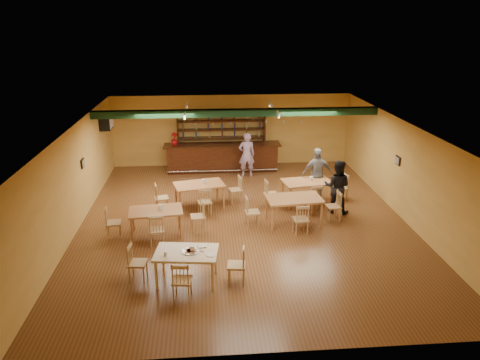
{
  "coord_description": "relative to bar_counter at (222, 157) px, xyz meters",
  "views": [
    {
      "loc": [
        -1.16,
        -12.99,
        5.93
      ],
      "look_at": [
        -0.07,
        0.6,
        1.15
      ],
      "focal_mm": 34.24,
      "sensor_mm": 36.0,
      "label": 1
    }
  ],
  "objects": [
    {
      "name": "dining_table_c",
      "position": [
        -2.18,
        -5.85,
        -0.18
      ],
      "size": [
        1.61,
        1.07,
        0.76
      ],
      "primitive_type": "cube",
      "rotation": [
        0.0,
        0.0,
        0.1
      ],
      "color": "#AE723D",
      "rests_on": "ground"
    },
    {
      "name": "bar_counter",
      "position": [
        0.0,
        0.0,
        0.0
      ],
      "size": [
        4.77,
        0.85,
        1.13
      ],
      "primitive_type": "cube",
      "color": "black",
      "rests_on": "ground"
    },
    {
      "name": "side_plate",
      "position": [
        -0.65,
        -8.7,
        0.22
      ],
      "size": [
        0.25,
        0.25,
        0.01
      ],
      "primitive_type": "cylinder",
      "rotation": [
        0.0,
        0.0,
        -0.12
      ],
      "color": "white",
      "rests_on": "near_table"
    },
    {
      "name": "pizza_tray",
      "position": [
        -1.12,
        -8.49,
        0.23
      ],
      "size": [
        0.5,
        0.5,
        0.01
      ],
      "primitive_type": "cylinder",
      "rotation": [
        0.0,
        0.0,
        -0.29
      ],
      "color": "silver",
      "rests_on": "near_table"
    },
    {
      "name": "napkin_stack",
      "position": [
        -0.86,
        -8.28,
        0.23
      ],
      "size": [
        0.23,
        0.19,
        0.03
      ],
      "primitive_type": "cube",
      "rotation": [
        0.0,
        0.0,
        0.2
      ],
      "color": "white",
      "rests_on": "near_table"
    },
    {
      "name": "picture_left",
      "position": [
        -4.54,
        -4.15,
        1.14
      ],
      "size": [
        0.04,
        0.34,
        0.28
      ],
      "primitive_type": "cube",
      "color": "black",
      "rests_on": "wall_left"
    },
    {
      "name": "track_rail_left",
      "position": [
        -1.37,
        -1.75,
        2.38
      ],
      "size": [
        0.05,
        2.5,
        0.05
      ],
      "primitive_type": "cube",
      "color": "white",
      "rests_on": "ceiling"
    },
    {
      "name": "track_rail_right",
      "position": [
        1.83,
        -1.75,
        2.38
      ],
      "size": [
        0.05,
        2.5,
        0.05
      ],
      "primitive_type": "cube",
      "color": "white",
      "rests_on": "ceiling"
    },
    {
      "name": "dining_table_b",
      "position": [
        2.69,
        -3.86,
        -0.16
      ],
      "size": [
        1.74,
        1.2,
        0.81
      ],
      "primitive_type": "cube",
      "rotation": [
        0.0,
        0.0,
        0.15
      ],
      "color": "#AE723D",
      "rests_on": "ground"
    },
    {
      "name": "poinsettia",
      "position": [
        -1.94,
        0.0,
        0.82
      ],
      "size": [
        0.36,
        0.36,
        0.51
      ],
      "primitive_type": "imported",
      "rotation": [
        0.0,
        0.0,
        0.35
      ],
      "color": "#A60F11",
      "rests_on": "bar_counter"
    },
    {
      "name": "ceiling_beam",
      "position": [
        0.43,
        -2.35,
        2.31
      ],
      "size": [
        10.0,
        0.3,
        0.25
      ],
      "primitive_type": "cube",
      "color": "black",
      "rests_on": "ceiling"
    },
    {
      "name": "back_bar_hutch",
      "position": [
        -0.0,
        0.63,
        0.57
      ],
      "size": [
        3.69,
        0.4,
        2.28
      ],
      "primitive_type": "cube",
      "color": "black",
      "rests_on": "ground"
    },
    {
      "name": "floor",
      "position": [
        0.43,
        -5.15,
        -0.56
      ],
      "size": [
        12.0,
        12.0,
        0.0
      ],
      "primitive_type": "plane",
      "color": "brown",
      "rests_on": "ground"
    },
    {
      "name": "patron_bar",
      "position": [
        0.93,
        -0.83,
        0.33
      ],
      "size": [
        0.67,
        0.45,
        1.79
      ],
      "primitive_type": "imported",
      "rotation": [
        0.0,
        0.0,
        3.18
      ],
      "color": "purple",
      "rests_on": "ground"
    },
    {
      "name": "dining_table_a",
      "position": [
        -0.94,
        -3.85,
        -0.16
      ],
      "size": [
        1.78,
        1.3,
        0.8
      ],
      "primitive_type": "cube",
      "rotation": [
        0.0,
        0.0,
        0.23
      ],
      "color": "#AE723D",
      "rests_on": "ground"
    },
    {
      "name": "picture_right",
      "position": [
        5.4,
        -4.65,
        1.14
      ],
      "size": [
        0.04,
        0.34,
        0.28
      ],
      "primitive_type": "cube",
      "color": "black",
      "rests_on": "wall_right"
    },
    {
      "name": "patron_right_b",
      "position": [
        3.14,
        -3.4,
        0.34
      ],
      "size": [
        1.09,
        0.51,
        1.81
      ],
      "primitive_type": "imported",
      "rotation": [
        0.0,
        0.0,
        3.21
      ],
      "color": "gray",
      "rests_on": "ground"
    },
    {
      "name": "pizza_server",
      "position": [
        -0.96,
        -8.44,
        0.24
      ],
      "size": [
        0.3,
        0.27,
        0.0
      ],
      "primitive_type": "cube",
      "rotation": [
        0.0,
        0.0,
        -0.69
      ],
      "color": "silver",
      "rests_on": "pizza_tray"
    },
    {
      "name": "patron_right_a",
      "position": [
        3.49,
        -4.66,
        0.31
      ],
      "size": [
        1.05,
        0.96,
        1.75
      ],
      "primitive_type": "imported",
      "rotation": [
        0.0,
        0.0,
        2.71
      ],
      "color": "black",
      "rests_on": "ground"
    },
    {
      "name": "parmesan_shaker",
      "position": [
        -1.69,
        -8.64,
        0.27
      ],
      "size": [
        0.08,
        0.08,
        0.11
      ],
      "primitive_type": "cylinder",
      "rotation": [
        0.0,
        0.0,
        -0.12
      ],
      "color": "#EAE5C6",
      "rests_on": "near_table"
    },
    {
      "name": "dining_table_d",
      "position": [
        1.94,
        -5.4,
        -0.15
      ],
      "size": [
        1.75,
        1.15,
        0.83
      ],
      "primitive_type": "cube",
      "rotation": [
        0.0,
        0.0,
        0.09
      ],
      "color": "#AE723D",
      "rests_on": "ground"
    },
    {
      "name": "ac_unit",
      "position": [
        -4.37,
        -0.95,
        1.79
      ],
      "size": [
        0.34,
        0.7,
        0.48
      ],
      "primitive_type": "cube",
      "color": "white",
      "rests_on": "wall_left"
    },
    {
      "name": "near_table",
      "position": [
        -1.22,
        -8.49,
        -0.17
      ],
      "size": [
        1.57,
        1.11,
        0.78
      ],
      "primitive_type": "cube",
      "rotation": [
        0.0,
        0.0,
        -0.12
      ],
      "color": "#D2B68C",
      "rests_on": "ground"
    }
  ]
}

